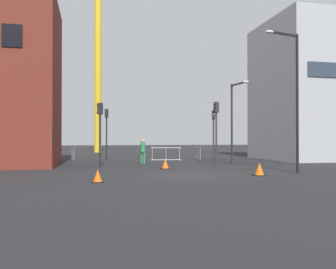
# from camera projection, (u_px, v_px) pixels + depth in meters

# --- Properties ---
(ground) EXTENTS (160.00, 160.00, 0.00)m
(ground) POSITION_uv_depth(u_px,v_px,m) (188.00, 175.00, 17.61)
(ground) COLOR black
(office_block) EXTENTS (10.84, 8.34, 11.70)m
(office_block) POSITION_uv_depth(u_px,v_px,m) (326.00, 91.00, 31.13)
(office_block) COLOR #A8AAB2
(office_block) RESTS_ON ground
(construction_crane) EXTENTS (8.80, 13.72, 23.42)m
(construction_crane) POSITION_uv_depth(u_px,v_px,m) (99.00, 34.00, 46.13)
(construction_crane) COLOR yellow
(construction_crane) RESTS_ON ground
(streetlamp_tall) EXTENTS (2.07, 0.63, 7.16)m
(streetlamp_tall) POSITION_uv_depth(u_px,v_px,m) (293.00, 90.00, 18.42)
(streetlamp_tall) COLOR black
(streetlamp_tall) RESTS_ON ground
(streetlamp_short) EXTENTS (0.53, 2.10, 5.68)m
(streetlamp_short) POSITION_uv_depth(u_px,v_px,m) (234.00, 114.00, 25.50)
(streetlamp_short) COLOR #232326
(streetlamp_short) RESTS_ON ground
(traffic_light_verge) EXTENTS (0.39, 0.34, 3.97)m
(traffic_light_verge) POSITION_uv_depth(u_px,v_px,m) (100.00, 124.00, 22.18)
(traffic_light_verge) COLOR #232326
(traffic_light_verge) RESTS_ON ground
(traffic_light_near) EXTENTS (0.39, 0.33, 4.17)m
(traffic_light_near) POSITION_uv_depth(u_px,v_px,m) (216.00, 123.00, 23.55)
(traffic_light_near) COLOR #2D2D30
(traffic_light_near) RESTS_ON ground
(traffic_light_island) EXTENTS (0.33, 0.39, 3.93)m
(traffic_light_island) POSITION_uv_depth(u_px,v_px,m) (213.00, 127.00, 27.31)
(traffic_light_island) COLOR #2D2D30
(traffic_light_island) RESTS_ON ground
(traffic_light_median) EXTENTS (0.31, 0.39, 4.19)m
(traffic_light_median) POSITION_uv_depth(u_px,v_px,m) (107.00, 126.00, 29.37)
(traffic_light_median) COLOR #232326
(traffic_light_median) RESTS_ON ground
(pedestrian_walking) EXTENTS (0.34, 0.34, 1.72)m
(pedestrian_walking) POSITION_uv_depth(u_px,v_px,m) (143.00, 150.00, 25.25)
(pedestrian_walking) COLOR #2D844C
(pedestrian_walking) RESTS_ON ground
(safety_barrier_front) EXTENTS (0.34, 1.89, 1.08)m
(safety_barrier_front) POSITION_uv_depth(u_px,v_px,m) (73.00, 153.00, 29.33)
(safety_barrier_front) COLOR gray
(safety_barrier_front) RESTS_ON ground
(safety_barrier_rear) EXTENTS (2.42, 0.22, 1.08)m
(safety_barrier_rear) POSITION_uv_depth(u_px,v_px,m) (166.00, 154.00, 28.47)
(safety_barrier_rear) COLOR #B2B5BA
(safety_barrier_rear) RESTS_ON ground
(safety_barrier_left_run) EXTENTS (0.25, 2.25, 1.08)m
(safety_barrier_left_run) POSITION_uv_depth(u_px,v_px,m) (198.00, 153.00, 30.43)
(safety_barrier_left_run) COLOR #B2B5BA
(safety_barrier_left_run) RESTS_ON ground
(traffic_cone_striped) EXTENTS (0.56, 0.56, 0.57)m
(traffic_cone_striped) POSITION_uv_depth(u_px,v_px,m) (165.00, 164.00, 21.12)
(traffic_cone_striped) COLOR black
(traffic_cone_striped) RESTS_ON ground
(traffic_cone_by_barrier) EXTENTS (0.52, 0.52, 0.52)m
(traffic_cone_by_barrier) POSITION_uv_depth(u_px,v_px,m) (98.00, 176.00, 14.59)
(traffic_cone_by_barrier) COLOR black
(traffic_cone_by_barrier) RESTS_ON ground
(traffic_cone_orange) EXTENTS (0.61, 0.61, 0.62)m
(traffic_cone_orange) POSITION_uv_depth(u_px,v_px,m) (259.00, 170.00, 17.28)
(traffic_cone_orange) COLOR black
(traffic_cone_orange) RESTS_ON ground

